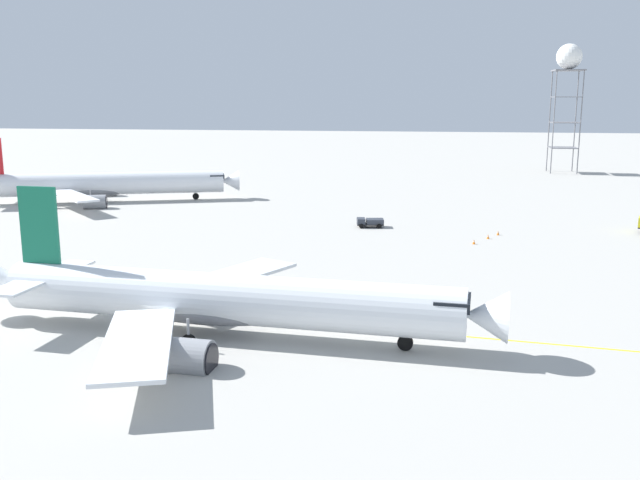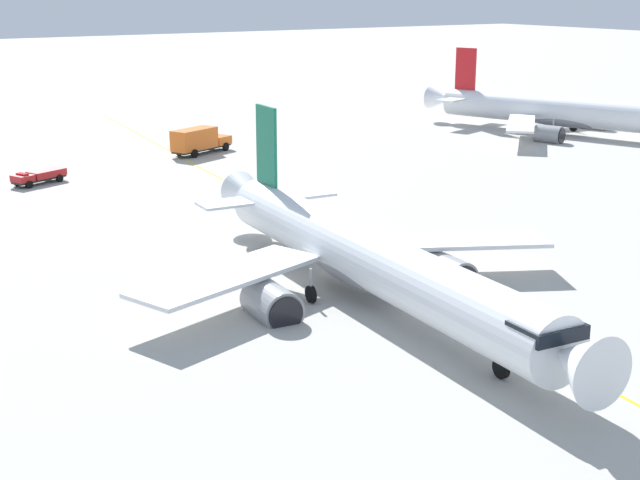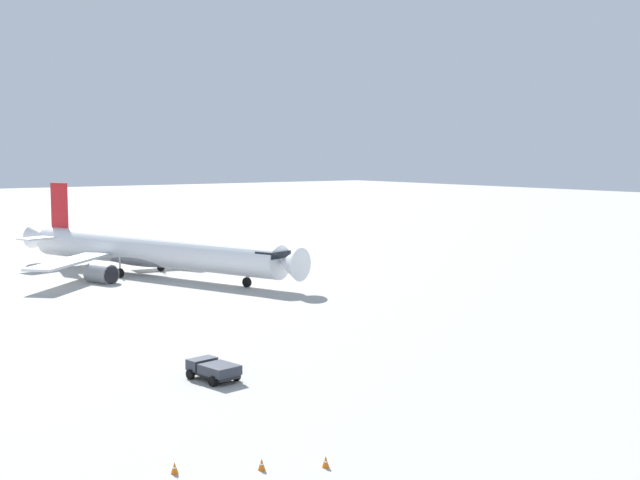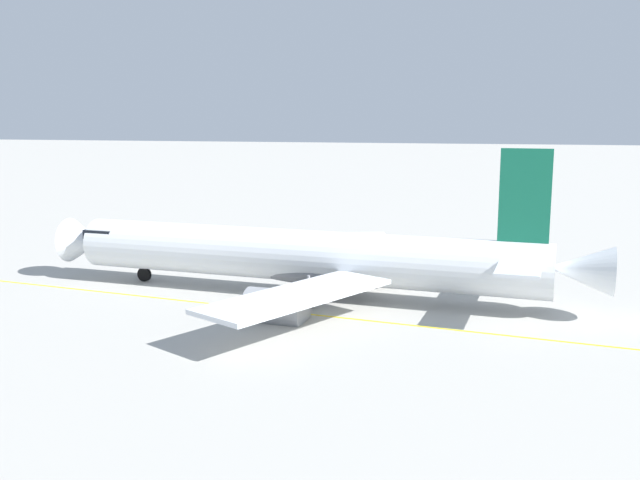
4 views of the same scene
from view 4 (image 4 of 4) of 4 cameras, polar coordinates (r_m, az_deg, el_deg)
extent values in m
plane|color=#ADAAA3|center=(50.21, 3.75, -4.67)|extent=(600.00, 600.00, 0.00)
cylinder|color=silver|center=(50.22, -1.52, -1.26)|extent=(34.61, 6.34, 3.70)
cone|color=silver|center=(59.13, -18.48, -0.07)|extent=(3.26, 3.74, 3.52)
cone|color=silver|center=(47.13, 20.34, -2.26)|extent=(4.23, 3.44, 3.15)
cube|color=black|center=(57.70, -16.79, 0.62)|extent=(2.63, 3.32, 0.70)
ellipsoid|color=slate|center=(49.87, 0.34, -2.54)|extent=(12.61, 4.27, 2.04)
cube|color=#146B4C|center=(46.46, 16.27, 3.46)|extent=(3.21, 0.49, 5.96)
cube|color=silver|center=(44.06, 15.82, -2.25)|extent=(2.95, 4.85, 0.20)
cube|color=silver|center=(50.08, 16.23, -0.83)|extent=(2.95, 4.85, 0.20)
cube|color=silver|center=(41.68, -1.88, -4.51)|extent=(9.68, 13.64, 0.28)
cube|color=silver|center=(57.40, 4.11, -0.53)|extent=(8.05, 13.82, 0.28)
cylinder|color=gray|center=(44.63, -3.58, -5.61)|extent=(4.01, 2.88, 2.60)
cylinder|color=black|center=(45.40, -5.88, -5.37)|extent=(0.32, 2.21, 2.21)
cylinder|color=gray|center=(56.43, 1.44, -2.29)|extent=(4.01, 2.88, 2.60)
cylinder|color=black|center=(57.04, -0.44, -2.16)|extent=(0.32, 2.21, 2.21)
cylinder|color=#9EA0A5|center=(56.36, -14.08, -1.88)|extent=(0.20, 0.20, 1.69)
cylinder|color=black|center=(56.53, -14.04, -2.72)|extent=(1.12, 0.38, 1.10)
cylinder|color=#9EA0A5|center=(46.99, -0.93, -3.91)|extent=(0.20, 0.20, 1.69)
cylinder|color=black|center=(47.20, -0.92, -4.91)|extent=(1.12, 0.38, 1.10)
cylinder|color=#9EA0A5|center=(52.99, 1.46, -2.32)|extent=(0.20, 0.20, 1.69)
cylinder|color=black|center=(53.17, 1.46, -3.21)|extent=(1.12, 0.38, 1.10)
cube|color=yellow|center=(48.20, -6.98, -5.34)|extent=(190.81, 22.52, 0.01)
camera|label=1|loc=(99.21, -1.81, 12.73)|focal=39.38mm
camera|label=2|loc=(98.58, -22.25, 13.18)|focal=51.36mm
camera|label=3|loc=(73.28, -54.09, 7.43)|focal=47.41mm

